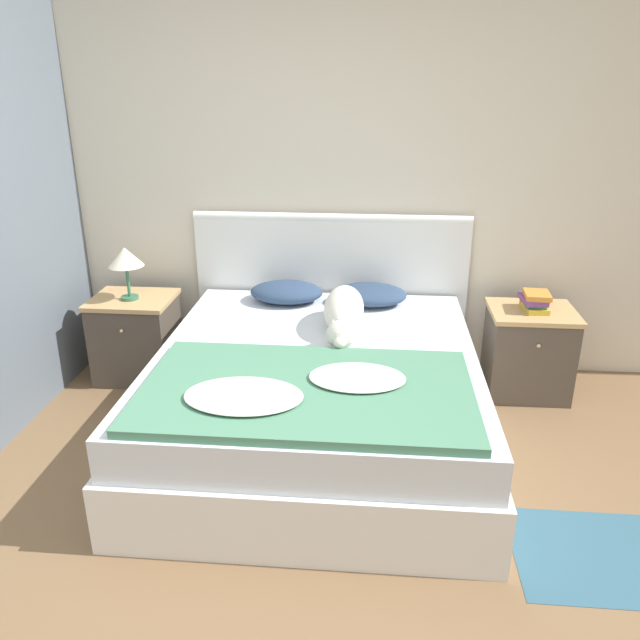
{
  "coord_description": "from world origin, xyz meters",
  "views": [
    {
      "loc": [
        0.43,
        -1.91,
        1.9
      ],
      "look_at": [
        0.14,
        1.26,
        0.64
      ],
      "focal_mm": 35.0,
      "sensor_mm": 36.0,
      "label": 1
    }
  ],
  "objects_px": {
    "bed": "(317,398)",
    "nightstand_left": "(136,337)",
    "table_lamp": "(125,259)",
    "pillow_left": "(286,292)",
    "dog": "(344,312)",
    "nightstand_right": "(528,351)",
    "book_stack": "(535,301)",
    "pillow_right": "(370,294)"
  },
  "relations": [
    {
      "from": "nightstand_right",
      "to": "dog",
      "type": "distance_m",
      "value": 1.26
    },
    {
      "from": "pillow_left",
      "to": "dog",
      "type": "relative_size",
      "value": 0.63
    },
    {
      "from": "bed",
      "to": "nightstand_left",
      "type": "height_order",
      "value": "nightstand_left"
    },
    {
      "from": "bed",
      "to": "pillow_left",
      "type": "xyz_separation_m",
      "value": [
        -0.26,
        0.76,
        0.34
      ]
    },
    {
      "from": "nightstand_left",
      "to": "table_lamp",
      "type": "distance_m",
      "value": 0.55
    },
    {
      "from": "dog",
      "to": "table_lamp",
      "type": "xyz_separation_m",
      "value": [
        -1.39,
        0.36,
        0.18
      ]
    },
    {
      "from": "nightstand_left",
      "to": "pillow_left",
      "type": "relative_size",
      "value": 1.21
    },
    {
      "from": "pillow_left",
      "to": "table_lamp",
      "type": "bearing_deg",
      "value": -174.93
    },
    {
      "from": "nightstand_right",
      "to": "book_stack",
      "type": "distance_m",
      "value": 0.34
    },
    {
      "from": "bed",
      "to": "nightstand_right",
      "type": "relative_size",
      "value": 3.5
    },
    {
      "from": "book_stack",
      "to": "pillow_left",
      "type": "bearing_deg",
      "value": 177.56
    },
    {
      "from": "book_stack",
      "to": "nightstand_left",
      "type": "bearing_deg",
      "value": 179.94
    },
    {
      "from": "pillow_left",
      "to": "table_lamp",
      "type": "height_order",
      "value": "table_lamp"
    },
    {
      "from": "nightstand_right",
      "to": "pillow_right",
      "type": "xyz_separation_m",
      "value": [
        -1.0,
        0.06,
        0.32
      ]
    },
    {
      "from": "pillow_right",
      "to": "table_lamp",
      "type": "xyz_separation_m",
      "value": [
        -1.53,
        -0.09,
        0.22
      ]
    },
    {
      "from": "bed",
      "to": "book_stack",
      "type": "distance_m",
      "value": 1.48
    },
    {
      "from": "dog",
      "to": "table_lamp",
      "type": "distance_m",
      "value": 1.44
    },
    {
      "from": "book_stack",
      "to": "table_lamp",
      "type": "distance_m",
      "value": 2.54
    },
    {
      "from": "bed",
      "to": "dog",
      "type": "bearing_deg",
      "value": 68.22
    },
    {
      "from": "nightstand_left",
      "to": "pillow_left",
      "type": "xyz_separation_m",
      "value": [
        1.0,
        0.06,
        0.32
      ]
    },
    {
      "from": "nightstand_right",
      "to": "table_lamp",
      "type": "distance_m",
      "value": 2.59
    },
    {
      "from": "nightstand_left",
      "to": "dog",
      "type": "relative_size",
      "value": 0.76
    },
    {
      "from": "dog",
      "to": "table_lamp",
      "type": "bearing_deg",
      "value": 165.61
    },
    {
      "from": "pillow_left",
      "to": "pillow_right",
      "type": "distance_m",
      "value": 0.53
    },
    {
      "from": "nightstand_right",
      "to": "dog",
      "type": "xyz_separation_m",
      "value": [
        -1.14,
        -0.38,
        0.37
      ]
    },
    {
      "from": "dog",
      "to": "pillow_left",
      "type": "bearing_deg",
      "value": 131.17
    },
    {
      "from": "nightstand_left",
      "to": "table_lamp",
      "type": "relative_size",
      "value": 1.64
    },
    {
      "from": "pillow_left",
      "to": "pillow_right",
      "type": "bearing_deg",
      "value": 0.0
    },
    {
      "from": "nightstand_right",
      "to": "pillow_left",
      "type": "relative_size",
      "value": 1.21
    },
    {
      "from": "nightstand_right",
      "to": "table_lamp",
      "type": "bearing_deg",
      "value": -179.41
    },
    {
      "from": "nightstand_right",
      "to": "table_lamp",
      "type": "xyz_separation_m",
      "value": [
        -2.53,
        -0.03,
        0.54
      ]
    },
    {
      "from": "nightstand_left",
      "to": "table_lamp",
      "type": "xyz_separation_m",
      "value": [
        -0.0,
        -0.03,
        0.54
      ]
    },
    {
      "from": "dog",
      "to": "book_stack",
      "type": "height_order",
      "value": "dog"
    },
    {
      "from": "pillow_left",
      "to": "book_stack",
      "type": "height_order",
      "value": "book_stack"
    },
    {
      "from": "bed",
      "to": "table_lamp",
      "type": "bearing_deg",
      "value": 152.2
    },
    {
      "from": "dog",
      "to": "book_stack",
      "type": "bearing_deg",
      "value": 18.41
    },
    {
      "from": "dog",
      "to": "bed",
      "type": "bearing_deg",
      "value": -111.78
    },
    {
      "from": "bed",
      "to": "pillow_left",
      "type": "distance_m",
      "value": 0.87
    },
    {
      "from": "nightstand_left",
      "to": "nightstand_right",
      "type": "bearing_deg",
      "value": 0.0
    },
    {
      "from": "nightstand_left",
      "to": "pillow_right",
      "type": "relative_size",
      "value": 1.21
    },
    {
      "from": "pillow_right",
      "to": "table_lamp",
      "type": "bearing_deg",
      "value": -176.68
    },
    {
      "from": "nightstand_right",
      "to": "pillow_left",
      "type": "xyz_separation_m",
      "value": [
        -1.53,
        0.06,
        0.32
      ]
    }
  ]
}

